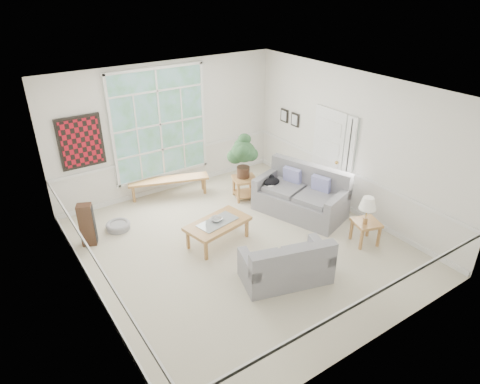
% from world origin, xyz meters
% --- Properties ---
extents(floor, '(5.50, 6.00, 0.01)m').
position_xyz_m(floor, '(0.00, 0.00, -0.01)').
color(floor, beige).
rests_on(floor, ground).
extents(ceiling, '(5.50, 6.00, 0.02)m').
position_xyz_m(ceiling, '(0.00, 0.00, 3.00)').
color(ceiling, white).
rests_on(ceiling, ground).
extents(wall_back, '(5.50, 0.02, 3.00)m').
position_xyz_m(wall_back, '(0.00, 3.00, 1.50)').
color(wall_back, white).
rests_on(wall_back, ground).
extents(wall_front, '(5.50, 0.02, 3.00)m').
position_xyz_m(wall_front, '(0.00, -3.00, 1.50)').
color(wall_front, white).
rests_on(wall_front, ground).
extents(wall_left, '(0.02, 6.00, 3.00)m').
position_xyz_m(wall_left, '(-2.75, 0.00, 1.50)').
color(wall_left, white).
rests_on(wall_left, ground).
extents(wall_right, '(0.02, 6.00, 3.00)m').
position_xyz_m(wall_right, '(2.75, 0.00, 1.50)').
color(wall_right, white).
rests_on(wall_right, ground).
extents(window_back, '(2.30, 0.08, 2.40)m').
position_xyz_m(window_back, '(-0.20, 2.96, 1.65)').
color(window_back, white).
rests_on(window_back, wall_back).
extents(entry_door, '(0.08, 0.90, 2.10)m').
position_xyz_m(entry_door, '(2.71, 0.60, 1.05)').
color(entry_door, white).
rests_on(entry_door, floor).
extents(door_sidelight, '(0.08, 0.26, 1.90)m').
position_xyz_m(door_sidelight, '(2.71, -0.03, 1.15)').
color(door_sidelight, white).
rests_on(door_sidelight, wall_right).
extents(wall_art, '(0.90, 0.06, 1.10)m').
position_xyz_m(wall_art, '(-1.95, 2.95, 1.60)').
color(wall_art, '#5A0D14').
rests_on(wall_art, wall_back).
extents(wall_frame_near, '(0.04, 0.26, 0.32)m').
position_xyz_m(wall_frame_near, '(2.71, 1.75, 1.55)').
color(wall_frame_near, black).
rests_on(wall_frame_near, wall_right).
extents(wall_frame_far, '(0.04, 0.26, 0.32)m').
position_xyz_m(wall_frame_far, '(2.71, 2.15, 1.55)').
color(wall_frame_far, black).
rests_on(wall_frame_far, wall_right).
extents(loveseat_right, '(1.53, 2.10, 1.02)m').
position_xyz_m(loveseat_right, '(1.73, 0.32, 0.51)').
color(loveseat_right, gray).
rests_on(loveseat_right, floor).
extents(loveseat_front, '(1.63, 1.14, 0.80)m').
position_xyz_m(loveseat_front, '(0.07, -1.23, 0.40)').
color(loveseat_front, gray).
rests_on(loveseat_front, floor).
extents(coffee_table, '(1.33, 0.90, 0.46)m').
position_xyz_m(coffee_table, '(-0.31, 0.35, 0.23)').
color(coffee_table, '#AE7A43').
rests_on(coffee_table, floor).
extents(pewter_bowl, '(0.36, 0.36, 0.07)m').
position_xyz_m(pewter_bowl, '(-0.31, 0.41, 0.49)').
color(pewter_bowl, '#A4A5A9').
rests_on(pewter_bowl, coffee_table).
extents(window_bench, '(1.85, 0.94, 0.43)m').
position_xyz_m(window_bench, '(-0.24, 2.65, 0.21)').
color(window_bench, '#AE7A43').
rests_on(window_bench, floor).
extents(end_table, '(0.64, 0.64, 0.51)m').
position_xyz_m(end_table, '(1.15, 1.57, 0.26)').
color(end_table, '#AE7A43').
rests_on(end_table, floor).
extents(houseplant, '(0.82, 0.82, 1.01)m').
position_xyz_m(houseplant, '(1.15, 1.63, 1.01)').
color(houseplant, '#284D2B').
rests_on(houseplant, end_table).
extents(side_table, '(0.58, 0.58, 0.47)m').
position_xyz_m(side_table, '(2.03, -1.24, 0.24)').
color(side_table, '#AE7A43').
rests_on(side_table, floor).
extents(table_lamp, '(0.33, 0.33, 0.55)m').
position_xyz_m(table_lamp, '(1.95, -1.26, 0.75)').
color(table_lamp, white).
rests_on(table_lamp, side_table).
extents(pet_bed, '(0.53, 0.53, 0.14)m').
position_xyz_m(pet_bed, '(-1.75, 1.90, 0.07)').
color(pet_bed, gray).
rests_on(pet_bed, floor).
extents(floor_speaker, '(0.33, 0.30, 0.86)m').
position_xyz_m(floor_speaker, '(-2.39, 1.69, 0.43)').
color(floor_speaker, '#3E2719').
rests_on(floor_speaker, floor).
extents(cat, '(0.42, 0.32, 0.18)m').
position_xyz_m(cat, '(1.42, 0.92, 0.61)').
color(cat, black).
rests_on(cat, loveseat_right).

